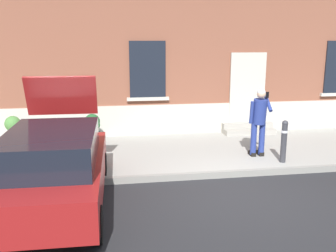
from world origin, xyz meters
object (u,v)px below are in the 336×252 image
(planter_cream, at_px, (14,130))
(planter_charcoal, at_px, (93,128))
(bollard_near_person, at_px, (284,140))
(person_on_phone, at_px, (259,118))
(hatchback_car_red, at_px, (54,167))

(planter_cream, bearing_deg, planter_charcoal, -0.89)
(bollard_near_person, height_order, planter_charcoal, bollard_near_person)
(bollard_near_person, relative_size, planter_charcoal, 1.22)
(bollard_near_person, bearing_deg, person_on_phone, 127.47)
(bollard_near_person, relative_size, person_on_phone, 0.60)
(hatchback_car_red, distance_m, planter_cream, 4.31)
(bollard_near_person, xyz_separation_m, person_on_phone, (-0.43, 0.56, 0.44))
(bollard_near_person, distance_m, planter_charcoal, 5.27)
(bollard_near_person, height_order, person_on_phone, person_on_phone)
(hatchback_car_red, distance_m, person_on_phone, 5.17)
(bollard_near_person, bearing_deg, hatchback_car_red, -164.38)
(hatchback_car_red, bearing_deg, planter_charcoal, 82.22)
(bollard_near_person, height_order, planter_cream, bollard_near_person)
(person_on_phone, height_order, planter_charcoal, person_on_phone)
(person_on_phone, relative_size, planter_cream, 2.04)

